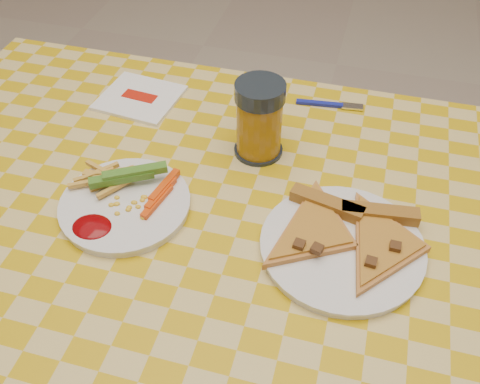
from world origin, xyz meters
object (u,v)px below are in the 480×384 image
table (235,268)px  plate_left (125,206)px  drink_glass (259,120)px  plate_right (342,248)px

table → plate_left: plate_left is taller
table → drink_glass: drink_glass is taller
plate_left → table: bearing=-3.9°
table → plate_right: bearing=6.1°
plate_left → plate_right: 0.34m
table → plate_right: 0.18m
drink_glass → plate_left: bearing=-131.7°
plate_left → drink_glass: size_ratio=1.45×
table → plate_right: size_ratio=5.51×
plate_right → drink_glass: size_ratio=1.70×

